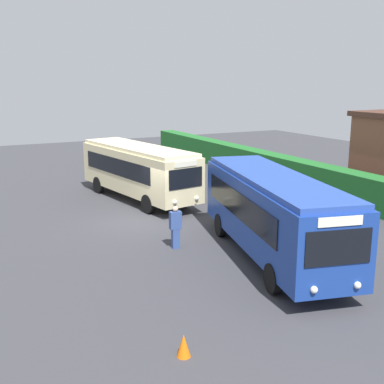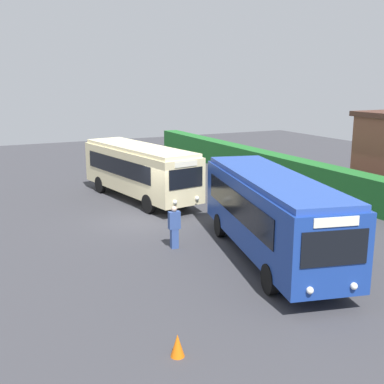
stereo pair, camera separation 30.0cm
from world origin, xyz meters
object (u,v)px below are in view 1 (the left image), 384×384
(person_far, at_px, (367,240))
(traffic_cone, at_px, (184,345))
(person_right, at_px, (326,224))
(person_center, at_px, (175,226))
(bus_blue, at_px, (273,211))
(person_left, at_px, (179,172))
(bus_cream, at_px, (138,169))

(person_far, bearing_deg, traffic_cone, -144.71)
(person_right, relative_size, traffic_cone, 2.78)
(person_center, relative_size, person_far, 1.03)
(bus_blue, height_order, person_center, bus_blue)
(bus_blue, bearing_deg, person_center, -119.27)
(person_right, distance_m, person_far, 2.34)
(person_left, distance_m, person_right, 12.72)
(bus_blue, height_order, person_far, bus_blue)
(bus_blue, relative_size, person_far, 5.83)
(bus_cream, height_order, bus_blue, bus_blue)
(bus_cream, xyz_separation_m, person_far, (13.19, 4.06, -0.89))
(person_left, xyz_separation_m, person_right, (12.70, 0.70, -0.10))
(bus_cream, distance_m, person_center, 8.63)
(person_center, height_order, traffic_cone, person_center)
(bus_blue, bearing_deg, person_right, 109.05)
(person_center, relative_size, traffic_cone, 2.97)
(bus_cream, xyz_separation_m, person_left, (-1.85, 3.47, -0.82))
(bus_blue, relative_size, person_left, 5.52)
(bus_cream, xyz_separation_m, bus_blue, (11.11, 1.19, 0.09))
(person_center, height_order, person_right, person_center)
(person_left, relative_size, person_far, 1.06)
(person_left, relative_size, traffic_cone, 3.05)
(person_left, xyz_separation_m, person_far, (15.04, 0.59, -0.07))
(bus_blue, distance_m, person_far, 3.68)
(person_left, relative_size, person_center, 1.02)
(traffic_cone, bearing_deg, person_center, 156.16)
(bus_cream, relative_size, person_right, 5.75)
(bus_blue, relative_size, person_center, 5.65)
(person_right, bearing_deg, person_far, 149.95)
(person_center, height_order, person_far, person_center)
(person_center, distance_m, person_far, 7.43)
(traffic_cone, bearing_deg, person_far, 106.05)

